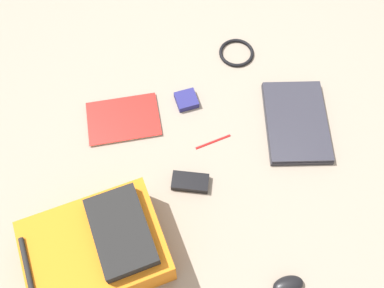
{
  "coord_description": "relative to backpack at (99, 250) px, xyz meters",
  "views": [
    {
      "loc": [
        -0.71,
        0.07,
        1.48
      ],
      "look_at": [
        0.04,
        -0.02,
        0.02
      ],
      "focal_mm": 41.82,
      "sensor_mm": 36.0,
      "label": 1
    }
  ],
  "objects": [
    {
      "name": "ground_plane",
      "position": [
        0.33,
        -0.32,
        -0.09
      ],
      "size": [
        3.83,
        3.83,
        0.0
      ],
      "primitive_type": "plane",
      "color": "gray"
    },
    {
      "name": "backpack",
      "position": [
        0.0,
        0.0,
        0.0
      ],
      "size": [
        0.4,
        0.48,
        0.21
      ],
      "color": "orange",
      "rests_on": "ground_plane"
    },
    {
      "name": "laptop",
      "position": [
        0.42,
        -0.74,
        -0.07
      ],
      "size": [
        0.37,
        0.26,
        0.03
      ],
      "color": "#24242C",
      "rests_on": "ground_plane"
    },
    {
      "name": "book_manual",
      "position": [
        0.52,
        -0.09,
        -0.08
      ],
      "size": [
        0.21,
        0.28,
        0.01
      ],
      "color": "silver",
      "rests_on": "ground_plane"
    },
    {
      "name": "computer_mouse",
      "position": [
        -0.16,
        -0.58,
        -0.07
      ],
      "size": [
        0.07,
        0.11,
        0.04
      ],
      "primitive_type": "ellipsoid",
      "rotation": [
        0.0,
        0.0,
        0.14
      ],
      "color": "black",
      "rests_on": "ground_plane"
    },
    {
      "name": "cable_coil",
      "position": [
        0.78,
        -0.57,
        -0.08
      ],
      "size": [
        0.14,
        0.14,
        0.01
      ],
      "primitive_type": "torus",
      "color": "black",
      "rests_on": "ground_plane"
    },
    {
      "name": "power_brick",
      "position": [
        0.22,
        -0.31,
        -0.07
      ],
      "size": [
        0.09,
        0.14,
        0.03
      ],
      "primitive_type": "cube",
      "rotation": [
        0.0,
        0.0,
        -0.23
      ],
      "color": "black",
      "rests_on": "ground_plane"
    },
    {
      "name": "pen_black",
      "position": [
        0.38,
        -0.42,
        -0.08
      ],
      "size": [
        0.05,
        0.14,
        0.01
      ],
      "primitive_type": "cylinder",
      "rotation": [
        1.57,
        0.0,
        0.29
      ],
      "color": "red",
      "rests_on": "ground_plane"
    },
    {
      "name": "earbud_pouch",
      "position": [
        0.57,
        -0.34,
        -0.08
      ],
      "size": [
        0.09,
        0.09,
        0.03
      ],
      "primitive_type": "cube",
      "rotation": [
        0.0,
        0.0,
        0.19
      ],
      "color": "navy",
      "rests_on": "ground_plane"
    }
  ]
}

